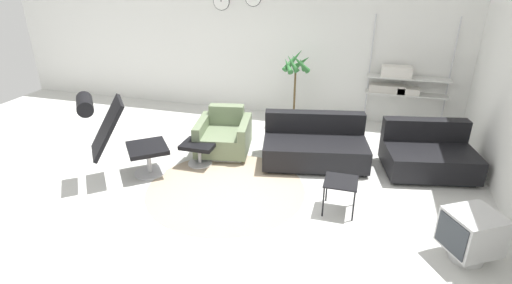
# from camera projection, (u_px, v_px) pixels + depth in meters

# --- Properties ---
(ground_plane) EXTENTS (12.00, 12.00, 0.00)m
(ground_plane) POSITION_uv_depth(u_px,v_px,m) (244.00, 185.00, 5.38)
(ground_plane) COLOR silver
(wall_back) EXTENTS (12.00, 0.09, 2.80)m
(wall_back) POSITION_uv_depth(u_px,v_px,m) (291.00, 42.00, 7.43)
(wall_back) COLOR silver
(wall_back) RESTS_ON ground_plane
(round_rug) EXTENTS (2.10, 2.10, 0.01)m
(round_rug) POSITION_uv_depth(u_px,v_px,m) (226.00, 189.00, 5.28)
(round_rug) COLOR tan
(round_rug) RESTS_ON ground_plane
(lounge_chair) EXTENTS (1.15, 1.08, 1.22)m
(lounge_chair) POSITION_uv_depth(u_px,v_px,m) (116.00, 130.00, 5.26)
(lounge_chair) COLOR #BCBCC1
(lounge_chair) RESTS_ON ground_plane
(ottoman) EXTENTS (0.48, 0.41, 0.34)m
(ottoman) POSITION_uv_depth(u_px,v_px,m) (199.00, 148.00, 5.85)
(ottoman) COLOR #BCBCC1
(ottoman) RESTS_ON ground_plane
(armchair_red) EXTENTS (0.93, 0.97, 0.67)m
(armchair_red) POSITION_uv_depth(u_px,v_px,m) (224.00, 137.00, 6.25)
(armchair_red) COLOR silver
(armchair_red) RESTS_ON ground_plane
(couch_low) EXTENTS (1.64, 1.16, 0.69)m
(couch_low) POSITION_uv_depth(u_px,v_px,m) (314.00, 146.00, 5.92)
(couch_low) COLOR black
(couch_low) RESTS_ON ground_plane
(couch_second) EXTENTS (1.35, 1.10, 0.69)m
(couch_second) POSITION_uv_depth(u_px,v_px,m) (428.00, 155.00, 5.65)
(couch_second) COLOR black
(couch_second) RESTS_ON ground_plane
(side_table) EXTENTS (0.39, 0.39, 0.41)m
(side_table) POSITION_uv_depth(u_px,v_px,m) (341.00, 184.00, 4.68)
(side_table) COLOR black
(side_table) RESTS_ON ground_plane
(crt_television) EXTENTS (0.64, 0.63, 0.53)m
(crt_television) POSITION_uv_depth(u_px,v_px,m) (471.00, 235.00, 3.92)
(crt_television) COLOR #B7B7B7
(crt_television) RESTS_ON ground_plane
(potted_plant) EXTENTS (0.54, 0.56, 1.40)m
(potted_plant) POSITION_uv_depth(u_px,v_px,m) (295.00, 90.00, 7.10)
(potted_plant) COLOR silver
(potted_plant) RESTS_ON ground_plane
(shelf_unit) EXTENTS (1.39, 0.28, 1.96)m
(shelf_unit) POSITION_uv_depth(u_px,v_px,m) (399.00, 82.00, 6.96)
(shelf_unit) COLOR #BCBCC1
(shelf_unit) RESTS_ON ground_plane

